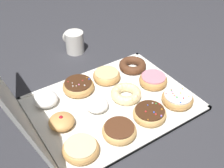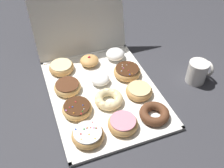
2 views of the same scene
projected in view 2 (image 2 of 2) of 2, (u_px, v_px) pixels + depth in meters
ground_plane at (104, 94)px, 1.09m from camera, size 3.00×3.00×0.00m
donut_box at (104, 93)px, 1.09m from camera, size 0.44×0.57×0.01m
sprinkle_donut_0 at (88, 135)px, 0.90m from camera, size 0.12×0.12×0.04m
pink_frosted_donut_1 at (123, 123)px, 0.94m from camera, size 0.11×0.11×0.04m
chocolate_cake_ring_donut_2 at (154, 114)px, 0.98m from camera, size 0.12×0.12×0.03m
sprinkle_donut_3 at (77, 108)px, 0.99m from camera, size 0.12×0.12×0.04m
cruller_donut_4 at (108, 99)px, 1.03m from camera, size 0.12×0.12×0.04m
glazed_ring_donut_5 at (139, 91)px, 1.06m from camera, size 0.11×0.11×0.04m
chocolate_frosted_donut_6 at (67, 87)px, 1.08m from camera, size 0.11×0.11×0.04m
powdered_filled_donut_7 at (100, 79)px, 1.11m from camera, size 0.08×0.08×0.04m
sprinkle_donut_8 at (127, 71)px, 1.15m from camera, size 0.12×0.12×0.04m
glazed_ring_donut_9 at (61, 67)px, 1.18m from camera, size 0.11×0.11×0.04m
jelly_filled_donut_10 at (90, 61)px, 1.21m from camera, size 0.09×0.09×0.05m
powdered_filled_donut_11 at (115, 54)px, 1.24m from camera, size 0.09×0.09×0.05m
coffee_mug at (198, 71)px, 1.12m from camera, size 0.10×0.08×0.10m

